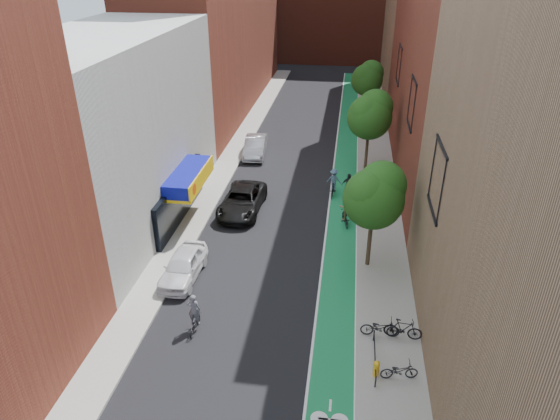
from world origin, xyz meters
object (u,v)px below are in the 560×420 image
at_px(cyclist_lane_near, 346,211).
at_px(cyclist_lane_far, 334,184).
at_px(cyclist_lead, 194,318).
at_px(cyclist_lane_mid, 348,190).
at_px(fire_hydrant, 376,368).
at_px(parked_car_white, 183,266).
at_px(parked_car_black, 242,201).
at_px(parked_car_silver, 255,146).

relative_size(cyclist_lane_near, cyclist_lane_far, 1.09).
relative_size(cyclist_lead, cyclist_lane_mid, 0.99).
distance_m(cyclist_lane_far, fire_hydrant, 17.99).
bearing_deg(fire_hydrant, parked_car_white, 150.07).
distance_m(cyclist_lead, fire_hydrant, 8.76).
xyz_separation_m(cyclist_lead, cyclist_lane_far, (5.92, 15.92, 0.18)).
xyz_separation_m(parked_car_white, cyclist_lane_near, (8.79, 7.35, 0.20)).
relative_size(cyclist_lead, cyclist_lane_far, 1.00).
bearing_deg(cyclist_lead, parked_car_black, -87.90).
relative_size(parked_car_silver, fire_hydrant, 6.21).
bearing_deg(cyclist_lane_far, parked_car_black, 36.49).
xyz_separation_m(parked_car_black, cyclist_lead, (0.28, -12.40, -0.08)).
bearing_deg(cyclist_lane_mid, cyclist_lane_near, 90.03).
height_order(parked_car_white, cyclist_lane_mid, cyclist_lane_mid).
relative_size(parked_car_white, cyclist_lead, 2.20).
distance_m(cyclist_lead, cyclist_lane_near, 13.41).
height_order(parked_car_black, fire_hydrant, parked_car_black).
relative_size(parked_car_black, cyclist_lead, 2.82).
relative_size(parked_car_silver, cyclist_lane_mid, 2.41).
relative_size(cyclist_lead, cyclist_lane_near, 0.92).
distance_m(parked_car_silver, cyclist_lane_near, 14.13).
distance_m(cyclist_lead, cyclist_lane_mid, 16.66).
xyz_separation_m(cyclist_lane_near, cyclist_lane_far, (-0.99, 4.43, -0.07)).
bearing_deg(fire_hydrant, cyclist_lane_mid, 95.14).
distance_m(parked_car_white, cyclist_lane_far, 14.13).
bearing_deg(parked_car_silver, fire_hydrant, -72.84).
height_order(parked_car_black, cyclist_lead, cyclist_lead).
relative_size(cyclist_lead, fire_hydrant, 2.53).
height_order(parked_car_white, cyclist_lead, cyclist_lead).
height_order(parked_car_silver, cyclist_lane_near, cyclist_lane_near).
relative_size(parked_car_black, fire_hydrant, 7.15).
bearing_deg(parked_car_black, cyclist_lead, -87.03).
bearing_deg(cyclist_lane_mid, cyclist_lead, 67.03).
relative_size(parked_car_white, cyclist_lane_far, 2.21).
bearing_deg(parked_car_silver, cyclist_lane_far, -48.82).
bearing_deg(cyclist_lane_near, parked_car_black, -21.06).
xyz_separation_m(parked_car_silver, cyclist_lane_near, (8.22, -11.49, 0.14)).
bearing_deg(cyclist_lead, cyclist_lane_mid, -114.16).
bearing_deg(parked_car_black, parked_car_white, -99.29).
xyz_separation_m(cyclist_lead, cyclist_lane_mid, (7.03, 15.10, 0.07)).
bearing_deg(cyclist_lane_far, cyclist_lane_mid, 150.41).
bearing_deg(cyclist_lane_mid, parked_car_black, 22.25).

